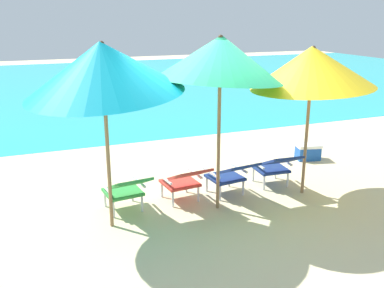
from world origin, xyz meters
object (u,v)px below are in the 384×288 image
cooler_box (308,152)px  beach_umbrella_left (103,68)px  lounge_chair_near_right (231,174)px  lounge_chair_far_left (126,188)px  lounge_chair_far_right (276,165)px  beach_umbrella_center (220,58)px  beach_umbrella_right (312,67)px  lounge_chair_near_left (185,179)px

cooler_box → beach_umbrella_left: bearing=-161.7°
lounge_chair_near_right → lounge_chair_far_left: bearing=179.5°
lounge_chair_far_right → lounge_chair_near_right: bearing=-174.7°
lounge_chair_far_right → lounge_chair_far_left: bearing=-178.5°
lounge_chair_near_right → lounge_chair_far_right: 0.88m
lounge_chair_far_right → beach_umbrella_center: beach_umbrella_center is taller
lounge_chair_near_right → beach_umbrella_center: beach_umbrella_center is taller
beach_umbrella_right → cooler_box: beach_umbrella_right is taller
lounge_chair_far_right → beach_umbrella_center: bearing=-163.4°
beach_umbrella_right → cooler_box: size_ratio=4.57×
lounge_chair_far_right → cooler_box: bearing=36.4°
lounge_chair_near_left → lounge_chair_far_right: (1.65, 0.04, 0.00)m
lounge_chair_far_left → lounge_chair_far_right: 2.56m
lounge_chair_near_right → beach_umbrella_right: bearing=-12.8°
lounge_chair_far_left → beach_umbrella_center: size_ratio=0.35×
cooler_box → lounge_chair_far_left: bearing=-164.4°
lounge_chair_far_left → beach_umbrella_center: bearing=-12.9°
beach_umbrella_center → cooler_box: size_ratio=4.94×
beach_umbrella_left → beach_umbrella_right: beach_umbrella_left is taller
beach_umbrella_left → beach_umbrella_center: size_ratio=1.08×
beach_umbrella_right → lounge_chair_far_left: bearing=174.3°
beach_umbrella_center → beach_umbrella_left: bearing=179.9°
lounge_chair_far_left → beach_umbrella_right: (2.87, -0.29, 1.65)m
lounge_chair_far_left → beach_umbrella_left: (-0.29, -0.30, 1.78)m
cooler_box → lounge_chair_near_left: bearing=-160.5°
lounge_chair_far_left → beach_umbrella_right: 3.32m
beach_umbrella_right → lounge_chair_near_left: bearing=171.0°
beach_umbrella_left → cooler_box: bearing=18.3°
lounge_chair_near_left → beach_umbrella_left: (-1.20, -0.33, 1.78)m
lounge_chair_near_left → cooler_box: lounge_chair_near_left is taller
beach_umbrella_center → beach_umbrella_right: size_ratio=1.08×
beach_umbrella_left → cooler_box: beach_umbrella_left is taller
beach_umbrella_left → beach_umbrella_right: size_ratio=1.17×
beach_umbrella_right → cooler_box: 2.61m
beach_umbrella_center → cooler_box: (2.66, 1.42, -2.09)m
lounge_chair_far_left → lounge_chair_far_right: size_ratio=1.02×
lounge_chair_far_left → cooler_box: lounge_chair_far_left is taller
lounge_chair_far_right → beach_umbrella_left: size_ratio=0.32×
cooler_box → beach_umbrella_right: bearing=-128.6°
beach_umbrella_right → cooler_box: (1.12, 1.40, -1.89)m
lounge_chair_near_right → cooler_box: bearing=26.2°
beach_umbrella_center → lounge_chair_far_right: bearing=16.6°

